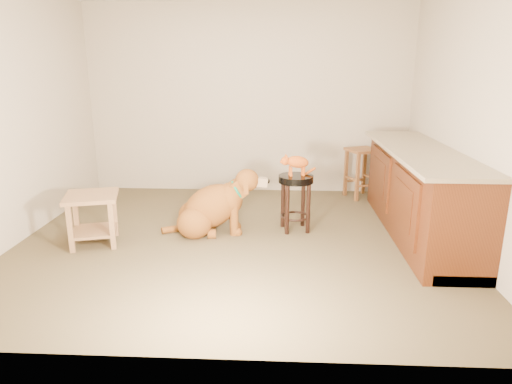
# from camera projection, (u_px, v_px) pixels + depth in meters

# --- Properties ---
(floor) EXTENTS (4.50, 4.00, 0.01)m
(floor) POSITION_uv_depth(u_px,v_px,m) (236.00, 240.00, 4.80)
(floor) COLOR brown
(floor) RESTS_ON ground
(room_shell) EXTENTS (4.54, 4.04, 2.62)m
(room_shell) POSITION_uv_depth(u_px,v_px,m) (234.00, 76.00, 4.34)
(room_shell) COLOR #B9AC95
(room_shell) RESTS_ON ground
(cabinet_run) EXTENTS (0.70, 2.56, 0.94)m
(cabinet_run) POSITION_uv_depth(u_px,v_px,m) (419.00, 195.00, 4.87)
(cabinet_run) COLOR #4B220D
(cabinet_run) RESTS_ON ground
(padded_stool) EXTENTS (0.38, 0.38, 0.62)m
(padded_stool) POSITION_uv_depth(u_px,v_px,m) (296.00, 192.00, 4.99)
(padded_stool) COLOR black
(padded_stool) RESTS_ON ground
(wood_stool) EXTENTS (0.48, 0.48, 0.68)m
(wood_stool) POSITION_uv_depth(u_px,v_px,m) (361.00, 172.00, 6.26)
(wood_stool) COLOR brown
(wood_stool) RESTS_ON ground
(side_table) EXTENTS (0.63, 0.63, 0.53)m
(side_table) POSITION_uv_depth(u_px,v_px,m) (93.00, 211.00, 4.63)
(side_table) COLOR #926843
(side_table) RESTS_ON ground
(golden_retriever) EXTENTS (1.19, 0.63, 0.76)m
(golden_retriever) POSITION_uv_depth(u_px,v_px,m) (212.00, 208.00, 4.95)
(golden_retriever) COLOR brown
(golden_retriever) RESTS_ON ground
(tabby_kitten) EXTENTS (0.40, 0.21, 0.26)m
(tabby_kitten) POSITION_uv_depth(u_px,v_px,m) (295.00, 163.00, 4.90)
(tabby_kitten) COLOR #AA4611
(tabby_kitten) RESTS_ON padded_stool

